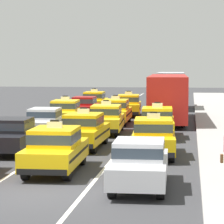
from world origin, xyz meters
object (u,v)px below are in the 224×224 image
Objects in this scene: sedan_left_third at (45,121)px; taxi_center_fourth at (116,111)px; taxi_center_fifth at (129,105)px; taxi_right_third at (157,122)px; box_truck_right_fifth at (171,89)px; sedan_left_fifth at (85,106)px; taxi_right_second at (153,136)px; taxi_left_sixth at (95,101)px; taxi_left_fourth at (66,112)px; taxi_center_third at (106,119)px; taxi_center_nearest at (55,149)px; taxi_center_second at (84,130)px; sedan_right_nearest at (139,162)px; bus_right_fourth at (168,96)px; sedan_left_second at (13,134)px.

taxi_center_fourth is (3.02, 6.86, 0.03)m from sedan_left_third.
taxi_center_fourth is 0.99× the size of taxi_center_fifth.
box_truck_right_fifth reaches higher than taxi_right_third.
sedan_left_fifth is 0.93× the size of taxi_right_second.
sedan_left_third is 16.88m from taxi_left_sixth.
taxi_center_third is (3.28, -3.92, 0.00)m from taxi_left_fourth.
taxi_center_nearest is at bearing -96.08° from box_truck_right_fifth.
taxi_center_fourth and taxi_right_third have the same top height.
sedan_left_fifth is 0.94× the size of taxi_left_sixth.
sedan_left_third is 21.13m from box_truck_right_fifth.
taxi_center_nearest and taxi_center_second have the same top height.
taxi_center_nearest is 4.05m from sedan_right_nearest.
taxi_center_fourth is 13.72m from box_truck_right_fifth.
taxi_center_fifth is 4.96m from bus_right_fourth.
taxi_center_second is 3.96m from taxi_right_second.
taxi_center_second and taxi_right_second have the same top height.
sedan_right_nearest is at bearing -45.39° from sedan_left_second.
taxi_center_second is 8.97m from sedan_right_nearest.
taxi_center_fourth is at bearing 76.99° from sedan_left_second.
bus_right_fourth is at bearing 32.67° from taxi_center_fourth.
taxi_center_fifth is (3.16, 18.62, 0.03)m from sedan_left_second.
sedan_left_third is 10.39m from taxi_center_nearest.
box_truck_right_fifth reaches higher than taxi_right_second.
taxi_center_second is (3.05, -9.56, 0.00)m from taxi_left_fourth.
taxi_center_second reaches higher than sedan_left_fifth.
taxi_left_fourth is 1.00× the size of taxi_center_fifth.
taxi_center_fifth is at bearing 89.66° from taxi_center_third.
taxi_right_third is at bearing 90.81° from sedan_right_nearest.
sedan_left_second is at bearing -134.38° from taxi_right_third.
taxi_center_third is at bearing 102.86° from sedan_right_nearest.
taxi_left_sixth is 1.00× the size of taxi_center_second.
taxi_center_fourth is (3.16, -10.02, 0.00)m from taxi_left_sixth.
taxi_left_sixth reaches higher than sedan_left_second.
taxi_left_fourth reaches higher than sedan_left_second.
taxi_left_fourth is at bearing -158.26° from taxi_center_fourth.
taxi_right_third is at bearing 3.29° from sedan_left_third.
taxi_center_third is 14.29m from sedan_right_nearest.
sedan_left_third is 13.79m from sedan_right_nearest.
sedan_left_third is at bearing -113.75° from taxi_center_fourth.
taxi_left_fourth and taxi_center_fifth have the same top height.
taxi_center_fourth is at bearing 90.01° from taxi_center_nearest.
sedan_right_nearest is at bearing -89.19° from taxi_right_third.
sedan_left_second is 0.94× the size of taxi_center_fifth.
taxi_center_fifth is 0.41× the size of bus_right_fourth.
sedan_left_third is at bearing -104.26° from taxi_center_fifth.
taxi_left_sixth is at bearing 102.31° from taxi_center_third.
taxi_left_fourth is 5.45m from sedan_left_fifth.
taxi_center_fourth is 0.99× the size of taxi_right_second.
taxi_left_fourth and taxi_center_fourth have the same top height.
bus_right_fourth reaches higher than taxi_left_sixth.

